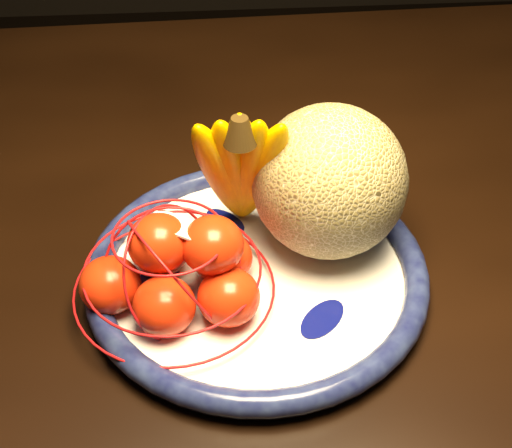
{
  "coord_description": "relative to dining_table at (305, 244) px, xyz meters",
  "views": [
    {
      "loc": [
        0.01,
        -0.65,
        1.31
      ],
      "look_at": [
        0.05,
        -0.13,
        0.86
      ],
      "focal_mm": 50.0,
      "sensor_mm": 36.0,
      "label": 1
    }
  ],
  "objects": [
    {
      "name": "dining_table",
      "position": [
        0.0,
        0.0,
        0.0
      ],
      "size": [
        1.61,
        1.0,
        0.79
      ],
      "rotation": [
        0.0,
        0.0,
        0.04
      ],
      "color": "black",
      "rests_on": "ground"
    },
    {
      "name": "fruit_bowl",
      "position": [
        -0.07,
        -0.14,
        0.1
      ],
      "size": [
        0.34,
        0.34,
        0.03
      ],
      "rotation": [
        0.0,
        0.0,
        0.22
      ],
      "color": "white",
      "rests_on": "dining_table"
    },
    {
      "name": "cantaloupe",
      "position": [
        0.0,
        -0.1,
        0.18
      ],
      "size": [
        0.16,
        0.16,
        0.16
      ],
      "primitive_type": "sphere",
      "color": "olive",
      "rests_on": "fruit_bowl"
    },
    {
      "name": "banana_bunch",
      "position": [
        -0.08,
        -0.09,
        0.19
      ],
      "size": [
        0.12,
        0.11,
        0.18
      ],
      "rotation": [
        0.0,
        0.0,
        -0.06
      ],
      "color": "#F0B100",
      "rests_on": "fruit_bowl"
    },
    {
      "name": "mandarin_bag",
      "position": [
        -0.15,
        -0.17,
        0.13
      ],
      "size": [
        0.25,
        0.25,
        0.12
      ],
      "rotation": [
        0.0,
        0.0,
        -0.35
      ],
      "color": "#FB3311",
      "rests_on": "fruit_bowl"
    },
    {
      "name": "price_tag",
      "position": [
        -0.14,
        -0.17,
        0.18
      ],
      "size": [
        0.08,
        0.06,
        0.01
      ],
      "primitive_type": "cube",
      "rotation": [
        -0.14,
        0.1,
        -0.45
      ],
      "color": "white",
      "rests_on": "mandarin_bag"
    }
  ]
}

